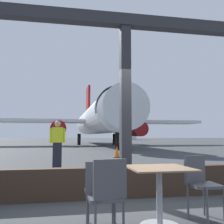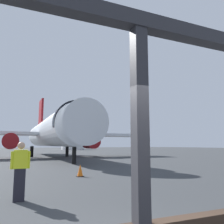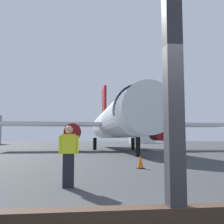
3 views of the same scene
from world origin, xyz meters
TOP-DOWN VIEW (x-y plane):
  - ground_plane at (0.00, 40.00)m, footprint 220.00×220.00m
  - window_frame at (0.00, 0.00)m, footprint 8.56×0.24m
  - airplane at (3.42, 29.33)m, footprint 27.63×32.09m
  - ground_crew_worker at (-1.39, 4.75)m, footprint 0.56×0.22m
  - traffic_cone at (1.76, 9.32)m, footprint 0.36×0.36m
  - fuel_storage_tank at (18.77, 79.11)m, footprint 8.06×8.06m

SIDE VIEW (x-z plane):
  - ground_plane at x=0.00m, z-range 0.00..0.00m
  - traffic_cone at x=1.76m, z-range -0.02..0.62m
  - ground_crew_worker at x=-1.39m, z-range 0.03..1.77m
  - window_frame at x=0.00m, z-range -0.50..3.15m
  - fuel_storage_tank at x=18.77m, z-range 0.00..4.33m
  - airplane at x=3.42m, z-range -1.77..8.53m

